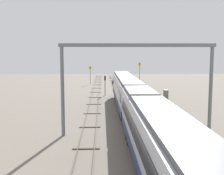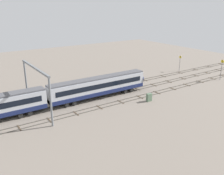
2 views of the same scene
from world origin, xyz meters
name	(u,v)px [view 2 (image 2 of 2)]	position (x,y,z in m)	size (l,w,h in m)	color
ground_plane	(99,98)	(0.00, 0.00, 0.00)	(147.75, 147.75, 0.00)	slate
track_near_foreground	(110,104)	(0.00, -4.94, 0.07)	(131.75, 2.40, 0.16)	#59544C
track_with_train	(99,98)	(0.00, 0.00, 0.07)	(131.75, 2.40, 0.16)	#59544C
track_middle	(88,92)	(0.00, 4.94, 0.07)	(131.75, 2.40, 0.16)	#59544C
overhead_gantry	(36,80)	(-14.03, -0.01, 6.72)	(0.40, 15.60, 9.29)	slate
speed_sign_near_foreground	(180,61)	(34.83, 6.79, 3.12)	(0.14, 0.83, 4.91)	#4C4C51
speed_sign_mid_trackside	(222,67)	(36.58, -6.89, 3.75)	(0.14, 0.92, 5.86)	#4C4C51
signal_light_trackside_departure	(136,75)	(13.62, 2.98, 2.60)	(0.31, 0.32, 3.93)	#4C4C51
relay_cabinet	(149,97)	(8.34, -8.03, 0.89)	(1.25, 0.68, 1.78)	#597259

